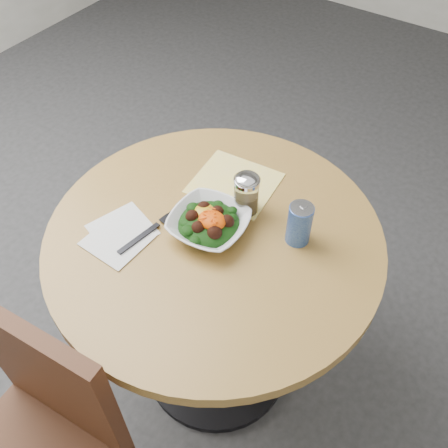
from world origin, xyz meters
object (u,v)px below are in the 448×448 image
chair (40,437)px  salad_bowl (209,223)px  spice_shaker (246,194)px  beverage_can (299,224)px

chair → salad_bowl: bearing=81.4°
spice_shaker → salad_bowl: bearing=-108.7°
beverage_can → spice_shaker: bearing=175.4°
chair → salad_bowl: chair is taller
chair → beverage_can: bearing=67.1°
salad_bowl → spice_shaker: size_ratio=1.70×
spice_shaker → chair: bearing=-100.3°
chair → beverage_can: (0.30, 0.71, 0.32)m
salad_bowl → beverage_can: beverage_can is taller
beverage_can → chair: bearing=-112.9°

